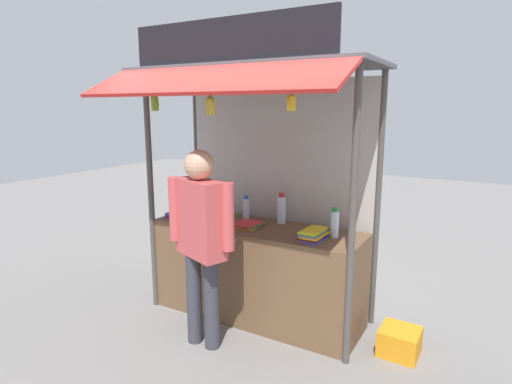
{
  "coord_description": "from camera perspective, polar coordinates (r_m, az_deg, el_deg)",
  "views": [
    {
      "loc": [
        2.02,
        -3.48,
        2.12
      ],
      "look_at": [
        0.0,
        0.0,
        1.31
      ],
      "focal_mm": 29.47,
      "sensor_mm": 36.0,
      "label": 1
    }
  ],
  "objects": [
    {
      "name": "stall_counter",
      "position": [
        4.35,
        0.0,
        -10.76
      ],
      "size": [
        2.14,
        0.67,
        0.96
      ],
      "primitive_type": "cube",
      "color": "brown",
      "rests_on": "ground"
    },
    {
      "name": "water_bottle_far_left",
      "position": [
        3.89,
        10.62,
        -4.22
      ],
      "size": [
        0.08,
        0.08,
        0.27
      ],
      "color": "silver",
      "rests_on": "stall_counter"
    },
    {
      "name": "ground_plane",
      "position": [
        4.55,
        0.0,
        -16.35
      ],
      "size": [
        20.0,
        20.0,
        0.0
      ],
      "primitive_type": "plane",
      "color": "slate"
    },
    {
      "name": "water_bottle_rear_center",
      "position": [
        4.44,
        -1.33,
        -2.21
      ],
      "size": [
        0.07,
        0.07,
        0.25
      ],
      "color": "silver",
      "rests_on": "stall_counter"
    },
    {
      "name": "vendor_person",
      "position": [
        3.67,
        -7.49,
        -5.33
      ],
      "size": [
        0.67,
        0.38,
        1.77
      ],
      "rotation": [
        0.0,
        0.0,
        -0.36
      ],
      "color": "#383842",
      "rests_on": "ground"
    },
    {
      "name": "banana_bunch_rightmost",
      "position": [
        3.38,
        4.84,
        12.0
      ],
      "size": [
        0.1,
        0.1,
        0.27
      ],
      "color": "#332D23"
    },
    {
      "name": "magazine_stack_center",
      "position": [
        4.19,
        -1.23,
        -4.45
      ],
      "size": [
        0.26,
        0.29,
        0.04
      ],
      "color": "yellow",
      "rests_on": "stall_counter"
    },
    {
      "name": "plastic_crate",
      "position": [
        4.09,
        18.91,
        -18.64
      ],
      "size": [
        0.34,
        0.34,
        0.23
      ],
      "primitive_type": "cube",
      "rotation": [
        0.0,
        0.0,
        -0.03
      ],
      "color": "orange",
      "rests_on": "ground"
    },
    {
      "name": "water_bottle_front_right",
      "position": [
        4.28,
        3.49,
        -2.34
      ],
      "size": [
        0.09,
        0.09,
        0.31
      ],
      "color": "silver",
      "rests_on": "stall_counter"
    },
    {
      "name": "banana_bunch_leftmost",
      "position": [
        4.2,
        -13.58,
        11.66
      ],
      "size": [
        0.1,
        0.1,
        0.28
      ],
      "color": "#332D23"
    },
    {
      "name": "magazine_stack_back_right",
      "position": [
        4.64,
        -10.07,
        -2.96
      ],
      "size": [
        0.27,
        0.31,
        0.05
      ],
      "color": "purple",
      "rests_on": "stall_counter"
    },
    {
      "name": "magazine_stack_back_left",
      "position": [
        3.81,
        7.8,
        -5.72
      ],
      "size": [
        0.21,
        0.32,
        0.09
      ],
      "color": "blue",
      "rests_on": "stall_counter"
    },
    {
      "name": "magazine_stack_right",
      "position": [
        4.22,
        -5.36,
        -4.33
      ],
      "size": [
        0.2,
        0.27,
        0.04
      ],
      "color": "blue",
      "rests_on": "stall_counter"
    },
    {
      "name": "stall_structure",
      "position": [
        4.15,
        0.82,
        5.76
      ],
      "size": [
        2.34,
        1.52,
        2.84
      ],
      "color": "#4C4742",
      "rests_on": "ground"
    },
    {
      "name": "banana_bunch_inner_right",
      "position": [
        3.78,
        -6.19,
        11.49
      ],
      "size": [
        0.12,
        0.12,
        0.31
      ],
      "color": "#332D23"
    },
    {
      "name": "water_bottle_front_left",
      "position": [
        4.51,
        -3.51,
        -1.63
      ],
      "size": [
        0.09,
        0.09,
        0.31
      ],
      "color": "silver",
      "rests_on": "stall_counter"
    }
  ]
}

